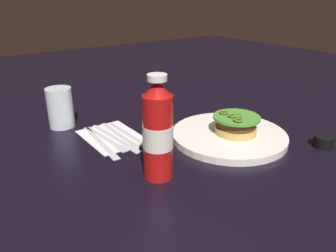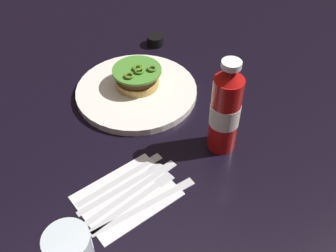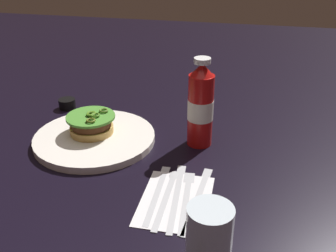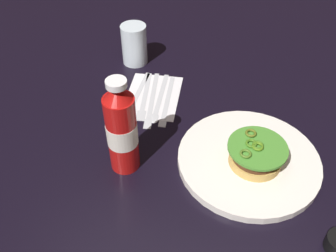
{
  "view_description": "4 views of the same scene",
  "coord_description": "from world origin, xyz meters",
  "px_view_note": "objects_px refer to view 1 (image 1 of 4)",
  "views": [
    {
      "loc": [
        0.61,
        -0.51,
        0.36
      ],
      "look_at": [
        0.01,
        -0.07,
        0.05
      ],
      "focal_mm": 34.84,
      "sensor_mm": 36.0,
      "label": 1
    },
    {
      "loc": [
        -0.31,
        -0.57,
        0.61
      ],
      "look_at": [
        0.03,
        -0.12,
        0.07
      ],
      "focal_mm": 41.68,
      "sensor_mm": 36.0,
      "label": 2
    },
    {
      "loc": [
        -0.7,
        -0.28,
        0.47
      ],
      "look_at": [
        0.07,
        -0.11,
        0.07
      ],
      "focal_mm": 41.5,
      "sensor_mm": 36.0,
      "label": 3
    },
    {
      "loc": [
        0.61,
        -0.01,
        0.58
      ],
      "look_at": [
        0.05,
        -0.1,
        0.05
      ],
      "focal_mm": 39.23,
      "sensor_mm": 36.0,
      "label": 4
    }
  ],
  "objects_px": {
    "burger_sandwich": "(236,124)",
    "napkin": "(112,136)",
    "table_knife": "(102,143)",
    "condiment_cup": "(324,142)",
    "butter_knife": "(130,135)",
    "spoon_utensil": "(124,137)",
    "dinner_plate": "(229,135)",
    "ketchup_bottle": "(158,132)",
    "water_glass": "(60,108)",
    "steak_knife": "(118,138)",
    "fork_utensil": "(109,139)"
  },
  "relations": [
    {
      "from": "steak_knife",
      "to": "water_glass",
      "type": "bearing_deg",
      "value": -154.73
    },
    {
      "from": "napkin",
      "to": "fork_utensil",
      "type": "xyz_separation_m",
      "value": [
        0.02,
        -0.02,
        0.0
      ]
    },
    {
      "from": "ketchup_bottle",
      "to": "fork_utensil",
      "type": "distance_m",
      "value": 0.23
    },
    {
      "from": "ketchup_bottle",
      "to": "steak_knife",
      "type": "distance_m",
      "value": 0.23
    },
    {
      "from": "condiment_cup",
      "to": "burger_sandwich",
      "type": "bearing_deg",
      "value": -137.87
    },
    {
      "from": "burger_sandwich",
      "to": "ketchup_bottle",
      "type": "height_order",
      "value": "ketchup_bottle"
    },
    {
      "from": "dinner_plate",
      "to": "steak_knife",
      "type": "distance_m",
      "value": 0.29
    },
    {
      "from": "table_knife",
      "to": "ketchup_bottle",
      "type": "bearing_deg",
      "value": 8.38
    },
    {
      "from": "dinner_plate",
      "to": "spoon_utensil",
      "type": "height_order",
      "value": "dinner_plate"
    },
    {
      "from": "burger_sandwich",
      "to": "water_glass",
      "type": "relative_size",
      "value": 1.07
    },
    {
      "from": "steak_knife",
      "to": "butter_knife",
      "type": "distance_m",
      "value": 0.04
    },
    {
      "from": "dinner_plate",
      "to": "condiment_cup",
      "type": "distance_m",
      "value": 0.23
    },
    {
      "from": "condiment_cup",
      "to": "fork_utensil",
      "type": "height_order",
      "value": "condiment_cup"
    },
    {
      "from": "butter_knife",
      "to": "condiment_cup",
      "type": "bearing_deg",
      "value": 46.83
    },
    {
      "from": "table_knife",
      "to": "napkin",
      "type": "bearing_deg",
      "value": 123.32
    },
    {
      "from": "dinner_plate",
      "to": "ketchup_bottle",
      "type": "height_order",
      "value": "ketchup_bottle"
    },
    {
      "from": "fork_utensil",
      "to": "water_glass",
      "type": "bearing_deg",
      "value": -159.59
    },
    {
      "from": "napkin",
      "to": "spoon_utensil",
      "type": "distance_m",
      "value": 0.04
    },
    {
      "from": "water_glass",
      "to": "napkin",
      "type": "relative_size",
      "value": 0.62
    },
    {
      "from": "burger_sandwich",
      "to": "napkin",
      "type": "distance_m",
      "value": 0.32
    },
    {
      "from": "condiment_cup",
      "to": "spoon_utensil",
      "type": "distance_m",
      "value": 0.5
    },
    {
      "from": "condiment_cup",
      "to": "steak_knife",
      "type": "relative_size",
      "value": 0.22
    },
    {
      "from": "dinner_plate",
      "to": "steak_knife",
      "type": "relative_size",
      "value": 1.34
    },
    {
      "from": "burger_sandwich",
      "to": "condiment_cup",
      "type": "relative_size",
      "value": 2.47
    },
    {
      "from": "burger_sandwich",
      "to": "table_knife",
      "type": "height_order",
      "value": "burger_sandwich"
    },
    {
      "from": "burger_sandwich",
      "to": "spoon_utensil",
      "type": "distance_m",
      "value": 0.29
    },
    {
      "from": "steak_knife",
      "to": "spoon_utensil",
      "type": "relative_size",
      "value": 1.12
    },
    {
      "from": "burger_sandwich",
      "to": "table_knife",
      "type": "xyz_separation_m",
      "value": [
        -0.17,
        -0.29,
        -0.04
      ]
    },
    {
      "from": "water_glass",
      "to": "spoon_utensil",
      "type": "bearing_deg",
      "value": 29.47
    },
    {
      "from": "condiment_cup",
      "to": "napkin",
      "type": "xyz_separation_m",
      "value": [
        -0.36,
        -0.4,
        -0.01
      ]
    },
    {
      "from": "fork_utensil",
      "to": "condiment_cup",
      "type": "bearing_deg",
      "value": 50.67
    },
    {
      "from": "dinner_plate",
      "to": "table_knife",
      "type": "distance_m",
      "value": 0.33
    },
    {
      "from": "napkin",
      "to": "fork_utensil",
      "type": "bearing_deg",
      "value": -43.57
    },
    {
      "from": "napkin",
      "to": "table_knife",
      "type": "distance_m",
      "value": 0.05
    },
    {
      "from": "burger_sandwich",
      "to": "spoon_utensil",
      "type": "bearing_deg",
      "value": -126.21
    },
    {
      "from": "ketchup_bottle",
      "to": "spoon_utensil",
      "type": "bearing_deg",
      "value": 171.26
    },
    {
      "from": "steak_knife",
      "to": "table_knife",
      "type": "bearing_deg",
      "value": -89.6
    },
    {
      "from": "water_glass",
      "to": "fork_utensil",
      "type": "distance_m",
      "value": 0.19
    },
    {
      "from": "spoon_utensil",
      "to": "butter_knife",
      "type": "height_order",
      "value": "same"
    },
    {
      "from": "condiment_cup",
      "to": "table_knife",
      "type": "bearing_deg",
      "value": -127.11
    },
    {
      "from": "water_glass",
      "to": "butter_knife",
      "type": "distance_m",
      "value": 0.22
    },
    {
      "from": "condiment_cup",
      "to": "fork_utensil",
      "type": "bearing_deg",
      "value": -129.33
    },
    {
      "from": "dinner_plate",
      "to": "burger_sandwich",
      "type": "height_order",
      "value": "burger_sandwich"
    },
    {
      "from": "dinner_plate",
      "to": "napkin",
      "type": "relative_size",
      "value": 1.64
    },
    {
      "from": "table_knife",
      "to": "spoon_utensil",
      "type": "xyz_separation_m",
      "value": [
        0.0,
        0.06,
        0.0
      ]
    },
    {
      "from": "napkin",
      "to": "ketchup_bottle",
      "type": "bearing_deg",
      "value": -2.78
    },
    {
      "from": "condiment_cup",
      "to": "dinner_plate",
      "type": "bearing_deg",
      "value": -137.83
    },
    {
      "from": "table_knife",
      "to": "butter_knife",
      "type": "xyz_separation_m",
      "value": [
        -0.0,
        0.08,
        0.0
      ]
    },
    {
      "from": "ketchup_bottle",
      "to": "table_knife",
      "type": "xyz_separation_m",
      "value": [
        -0.21,
        -0.03,
        -0.09
      ]
    },
    {
      "from": "water_glass",
      "to": "table_knife",
      "type": "bearing_deg",
      "value": 12.44
    }
  ]
}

